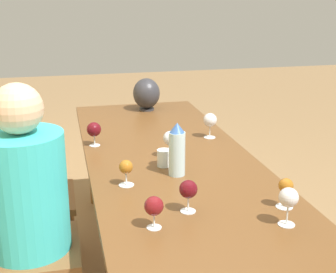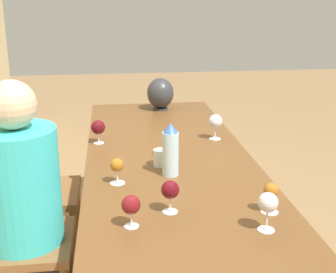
% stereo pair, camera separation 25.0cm
% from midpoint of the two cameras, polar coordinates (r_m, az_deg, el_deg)
% --- Properties ---
extents(dining_table, '(2.51, 0.88, 0.76)m').
position_cam_midpoint_polar(dining_table, '(2.50, 3.07, -4.28)').
color(dining_table, brown).
rests_on(dining_table, ground_plane).
extents(water_bottle, '(0.08, 0.08, 0.26)m').
position_cam_midpoint_polar(water_bottle, '(2.22, 3.54, -1.72)').
color(water_bottle, '#ADCCD6').
rests_on(water_bottle, dining_table).
extents(water_tumbler, '(0.07, 0.07, 0.09)m').
position_cam_midpoint_polar(water_tumbler, '(2.36, 2.12, -2.65)').
color(water_tumbler, silver).
rests_on(water_tumbler, dining_table).
extents(vase, '(0.20, 0.20, 0.24)m').
position_cam_midpoint_polar(vase, '(3.44, 1.15, 5.26)').
color(vase, '#2D2D33').
rests_on(vase, dining_table).
extents(wine_glass_0, '(0.07, 0.07, 0.13)m').
position_cam_midpoint_polar(wine_glass_0, '(1.75, -0.43, -8.48)').
color(wine_glass_0, silver).
rests_on(wine_glass_0, dining_table).
extents(wine_glass_1, '(0.08, 0.08, 0.15)m').
position_cam_midpoint_polar(wine_glass_1, '(2.79, 8.38, 1.76)').
color(wine_glass_1, silver).
rests_on(wine_glass_1, dining_table).
extents(wine_glass_2, '(0.07, 0.07, 0.12)m').
position_cam_midpoint_polar(wine_glass_2, '(2.13, -2.91, -3.69)').
color(wine_glass_2, silver).
rests_on(wine_glass_2, dining_table).
extents(wine_glass_3, '(0.08, 0.08, 0.15)m').
position_cam_midpoint_polar(wine_glass_3, '(1.78, 16.10, -7.92)').
color(wine_glass_3, silver).
rests_on(wine_glass_3, dining_table).
extents(wine_glass_4, '(0.07, 0.07, 0.13)m').
position_cam_midpoint_polar(wine_glass_4, '(1.86, 4.14, -6.65)').
color(wine_glass_4, silver).
rests_on(wine_glass_4, dining_table).
extents(wine_glass_5, '(0.08, 0.08, 0.15)m').
position_cam_midpoint_polar(wine_glass_5, '(2.45, 3.14, -0.32)').
color(wine_glass_5, silver).
rests_on(wine_glass_5, dining_table).
extents(wine_glass_6, '(0.07, 0.07, 0.13)m').
position_cam_midpoint_polar(wine_glass_6, '(1.93, 16.13, -6.56)').
color(wine_glass_6, silver).
rests_on(wine_glass_6, dining_table).
extents(wine_glass_7, '(0.08, 0.08, 0.14)m').
position_cam_midpoint_polar(wine_glass_7, '(2.70, -5.92, 1.05)').
color(wine_glass_7, silver).
rests_on(wine_glass_7, dining_table).
extents(chair_near, '(0.44, 0.44, 0.95)m').
position_cam_midpoint_polar(chair_near, '(2.34, -15.91, -11.35)').
color(chair_near, brown).
rests_on(chair_near, ground_plane).
extents(chair_far, '(0.44, 0.44, 0.95)m').
position_cam_midpoint_polar(chair_far, '(2.84, -14.31, -5.86)').
color(chair_far, brown).
rests_on(chair_far, ground_plane).
extents(person_near, '(0.37, 0.37, 1.25)m').
position_cam_midpoint_polar(person_near, '(2.26, -14.02, -7.96)').
color(person_near, '#2D2D38').
rests_on(person_near, ground_plane).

